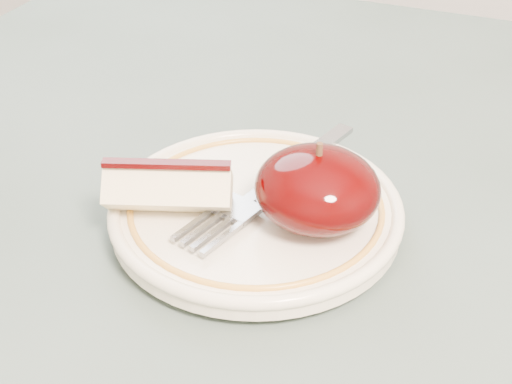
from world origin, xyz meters
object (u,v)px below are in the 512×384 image
at_px(table, 303,329).
at_px(plate, 256,209).
at_px(apple_half, 317,189).
at_px(fork, 271,184).

xyz_separation_m(table, plate, (-0.04, -0.00, 0.10)).
xyz_separation_m(table, apple_half, (0.01, -0.01, 0.13)).
bearing_deg(table, fork, 154.01).
distance_m(apple_half, fork, 0.05).
bearing_deg(apple_half, table, 137.38).
relative_size(table, fork, 4.97).
height_order(table, plate, plate).
distance_m(plate, fork, 0.02).
xyz_separation_m(apple_half, fork, (-0.04, 0.02, -0.02)).
xyz_separation_m(table, fork, (-0.03, 0.02, 0.11)).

